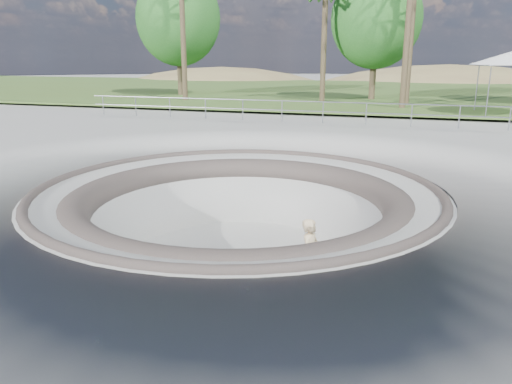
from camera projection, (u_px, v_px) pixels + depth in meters
ground at (238, 189)px, 12.63m from camera, size 180.00×180.00×0.00m
skate_bowl at (238, 256)px, 13.11m from camera, size 14.00×14.00×4.10m
grass_strip at (367, 92)px, 43.84m from camera, size 180.00×36.00×0.12m
distant_hills at (410, 136)px, 65.96m from camera, size 103.20×45.00×28.60m
safety_railing at (323, 112)px, 23.48m from camera, size 25.00×0.06×1.03m
skateboard at (309, 292)px, 11.13m from camera, size 0.78×0.44×0.08m
skater at (310, 256)px, 10.90m from camera, size 0.52×0.69×1.69m
bushy_tree_left at (178, 19)px, 37.94m from camera, size 6.50×5.91×9.38m
bushy_tree_mid at (376, 19)px, 34.07m from camera, size 6.17×5.61×8.91m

